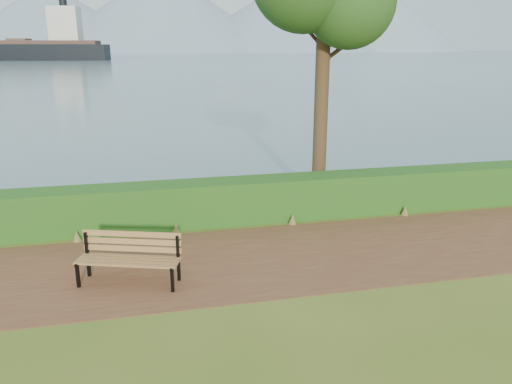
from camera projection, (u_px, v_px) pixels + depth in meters
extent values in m
plane|color=#465C1A|center=(243.00, 267.00, 9.43)|extent=(140.00, 140.00, 0.00)
cube|color=brown|center=(240.00, 260.00, 9.71)|extent=(40.00, 3.40, 0.01)
cube|color=#1F4C15|center=(221.00, 202.00, 11.72)|extent=(32.00, 0.85, 1.00)
cube|color=#476272|center=(140.00, 55.00, 252.63)|extent=(700.00, 510.00, 0.00)
cone|color=gray|center=(51.00, 18.00, 359.22)|extent=(160.00, 160.00, 48.00)
cone|color=gray|center=(163.00, 10.00, 383.91)|extent=(190.00, 190.00, 62.00)
cone|color=gray|center=(277.00, 20.00, 400.37)|extent=(170.00, 170.00, 50.00)
cone|color=gray|center=(375.00, 17.00, 428.06)|extent=(150.00, 150.00, 58.00)
cone|color=gray|center=(125.00, 30.00, 404.59)|extent=(120.00, 120.00, 35.00)
cone|color=gray|center=(314.00, 28.00, 433.80)|extent=(130.00, 130.00, 40.00)
cube|color=black|center=(78.00, 276.00, 8.56)|extent=(0.07, 0.07, 0.45)
cube|color=black|center=(87.00, 255.00, 8.92)|extent=(0.07, 0.07, 0.85)
cube|color=black|center=(82.00, 260.00, 8.72)|extent=(0.21, 0.50, 0.05)
cube|color=black|center=(172.00, 280.00, 8.40)|extent=(0.07, 0.07, 0.45)
cube|color=black|center=(178.00, 259.00, 8.76)|extent=(0.07, 0.07, 0.85)
cube|color=black|center=(175.00, 264.00, 8.55)|extent=(0.21, 0.50, 0.05)
cube|color=#98633A|center=(124.00, 265.00, 8.45)|extent=(1.71, 0.66, 0.03)
cube|color=#98633A|center=(127.00, 262.00, 8.57)|extent=(1.71, 0.66, 0.03)
cube|color=#98633A|center=(129.00, 259.00, 8.69)|extent=(1.71, 0.66, 0.03)
cube|color=#98633A|center=(132.00, 256.00, 8.80)|extent=(1.71, 0.66, 0.03)
cube|color=#98633A|center=(132.00, 249.00, 8.83)|extent=(1.70, 0.62, 0.10)
cube|color=#98633A|center=(132.00, 241.00, 8.79)|extent=(1.70, 0.62, 0.10)
cube|color=#98633A|center=(131.00, 234.00, 8.75)|extent=(1.70, 0.62, 0.10)
cylinder|color=#321F14|center=(322.00, 80.00, 12.50)|extent=(0.36, 0.36, 6.42)
sphere|color=#194517|center=(350.00, 2.00, 11.59)|extent=(2.14, 2.14, 2.14)
cylinder|color=#321F14|center=(338.00, 50.00, 12.39)|extent=(0.94, 0.11, 0.70)
cylinder|color=#321F14|center=(309.00, 31.00, 12.19)|extent=(0.73, 0.34, 0.64)
cube|color=silver|center=(65.00, 25.00, 151.38)|extent=(9.41, 8.79, 10.43)
cylinder|color=black|center=(63.00, 3.00, 149.65)|extent=(2.27, 2.27, 3.32)
cube|color=brown|center=(19.00, 40.00, 151.17)|extent=(6.40, 6.90, 0.76)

